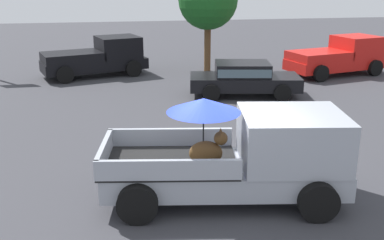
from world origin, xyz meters
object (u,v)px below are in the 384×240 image
Objects in this scene: parked_sedan_near at (244,77)px; pickup_truck_main at (246,156)px; pickup_truck_far at (339,56)px; pickup_truck_red at (99,57)px.

pickup_truck_main is at bearing -95.77° from parked_sedan_near.
pickup_truck_far reaches higher than parked_sedan_near.
pickup_truck_red is at bearing 157.63° from pickup_truck_far.
pickup_truck_main is at bearing -92.93° from pickup_truck_red.
pickup_truck_red is at bearing 112.45° from pickup_truck_main.
pickup_truck_red is 7.52m from parked_sedan_near.
pickup_truck_main is 13.80m from pickup_truck_red.
pickup_truck_far is at bearing -25.50° from pickup_truck_red.
pickup_truck_red is 1.12× the size of parked_sedan_near.
pickup_truck_red and pickup_truck_far have the same top height.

